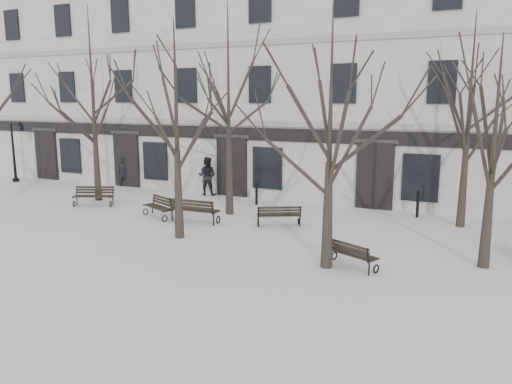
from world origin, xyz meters
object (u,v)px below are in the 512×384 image
Objects in this scene: bench_0 at (94,195)px; bench_3 at (159,206)px; bench_1 at (194,209)px; bench_2 at (350,253)px; bench_4 at (279,215)px; tree_2 at (331,108)px; tree_1 at (176,104)px; tree_3 at (496,125)px; lamp_post at (16,147)px.

bench_3 is at bearing -32.11° from bench_0.
bench_3 is (4.01, -0.59, -0.02)m from bench_0.
bench_0 is at bearing -9.94° from bench_1.
bench_4 reaches higher than bench_2.
bench_1 is (-6.21, 2.84, -3.97)m from tree_2.
bench_2 is (6.18, -0.63, -4.13)m from tree_1.
tree_3 is (9.64, 1.07, -0.53)m from tree_1.
lamp_post is (-15.06, 5.98, -2.54)m from tree_1.
bench_1 is (-0.65, 1.99, -4.04)m from tree_1.
tree_1 is 4.02× the size of bench_0.
bench_4 is at bearing -18.93° from bench_2.
bench_1 is (5.76, -0.77, 0.05)m from bench_0.
tree_2 is at bearing -8.66° from tree_1.
tree_2 reaches higher than bench_2.
bench_0 reaches higher than bench_4.
lamp_post is (-17.62, 3.12, 1.58)m from bench_4.
tree_3 is 25.27m from lamp_post.
tree_3 is at bearing 172.53° from bench_1.
bench_1 is at bearing 3.98° from bench_2.
tree_3 is 12.62m from bench_3.
bench_3 is at bearing -20.57° from bench_4.
tree_3 reaches higher than bench_4.
bench_3 is (-1.75, 0.18, -0.07)m from bench_1.
bench_1 is 7.32m from bench_2.
tree_3 is at bearing 25.12° from tree_2.
bench_3 is 5.01m from bench_4.
tree_1 is 1.01× the size of tree_2.
tree_3 reaches higher than lamp_post.
bench_4 is (-3.62, 3.49, 0.01)m from bench_2.
bench_1 is at bearing 174.88° from tree_3.
bench_4 is at bearing 48.09° from tree_1.
lamp_post is (-21.24, 6.61, 1.59)m from bench_2.
bench_3 is at bearing 174.78° from tree_3.
lamp_post reaches higher than bench_0.
bench_2 is at bearing 6.73° from bench_3.
tree_3 is 1.85× the size of lamp_post.
tree_1 is 3.72× the size of bench_1.
bench_1 is at bearing 108.14° from tree_1.
bench_3 is at bearing 137.94° from tree_1.
tree_2 is at bearing 44.04° from bench_2.
tree_2 is 13.14m from bench_0.
lamp_post reaches higher than bench_3.
tree_2 is 1.11× the size of tree_3.
tree_3 reaches higher than bench_2.
bench_2 is at bearing -17.29° from lamp_post.
bench_1 is at bearing -31.32° from bench_0.
bench_0 is at bearing -27.83° from bench_4.
tree_3 is at bearing 6.32° from tree_1.
bench_0 is at bearing 173.99° from tree_3.
tree_3 is (4.08, 1.91, -0.46)m from tree_2.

